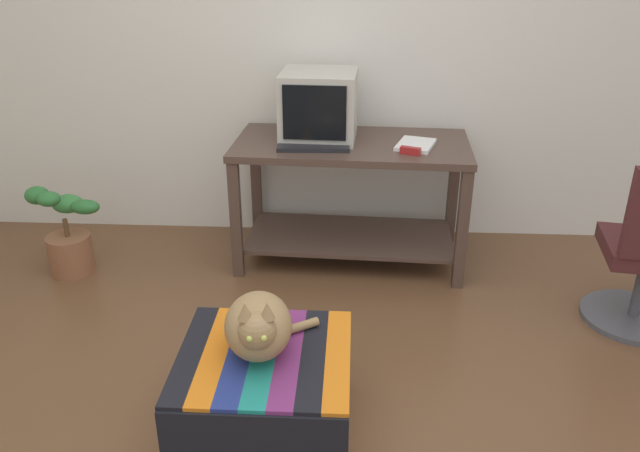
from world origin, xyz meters
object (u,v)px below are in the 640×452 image
at_px(tv_monitor, 318,106).
at_px(ottoman_with_blanket, 265,392).
at_px(book, 416,145).
at_px(keyboard, 313,147).
at_px(desk, 351,180).
at_px(potted_plant, 68,237).
at_px(stapler, 410,151).
at_px(cat, 259,326).

relative_size(tv_monitor, ottoman_with_blanket, 0.67).
distance_m(book, ottoman_with_blanket, 1.71).
bearing_deg(keyboard, desk, 32.21).
relative_size(tv_monitor, keyboard, 1.12).
xyz_separation_m(book, potted_plant, (-2.01, -0.20, -0.53)).
xyz_separation_m(book, ottoman_with_blanket, (-0.68, -1.46, -0.57)).
relative_size(desk, stapler, 12.53).
xyz_separation_m(keyboard, cat, (-0.12, -1.38, -0.27)).
bearing_deg(ottoman_with_blanket, desk, 78.31).
bearing_deg(tv_monitor, stapler, -25.77).
relative_size(book, cat, 0.63).
height_order(tv_monitor, cat, tv_monitor).
bearing_deg(tv_monitor, desk, -17.20).
bearing_deg(ottoman_with_blanket, book, 65.21).
xyz_separation_m(cat, potted_plant, (-1.31, 1.26, -0.26)).
bearing_deg(stapler, keyboard, 103.68).
bearing_deg(cat, desk, 70.43).
height_order(tv_monitor, book, tv_monitor).
xyz_separation_m(tv_monitor, keyboard, (-0.02, -0.21, -0.18)).
xyz_separation_m(desk, cat, (-0.33, -1.52, -0.03)).
relative_size(ottoman_with_blanket, cat, 1.64).
bearing_deg(cat, book, 57.31).
height_order(keyboard, ottoman_with_blanket, keyboard).
bearing_deg(ottoman_with_blanket, stapler, 64.33).
bearing_deg(cat, potted_plant, 129.10).
height_order(keyboard, book, keyboard).
distance_m(tv_monitor, stapler, 0.61).
relative_size(keyboard, potted_plant, 0.74).
distance_m(book, stapler, 0.15).
bearing_deg(desk, ottoman_with_blanket, -98.85).
height_order(book, potted_plant, book).
height_order(desk, stapler, stapler).
bearing_deg(book, ottoman_with_blanket, -97.50).
distance_m(cat, stapler, 1.49).
relative_size(keyboard, ottoman_with_blanket, 0.60).
xyz_separation_m(tv_monitor, stapler, (0.51, -0.28, -0.17)).
distance_m(tv_monitor, ottoman_with_blanket, 1.78).
distance_m(tv_monitor, book, 0.60).
distance_m(tv_monitor, keyboard, 0.28).
distance_m(ottoman_with_blanket, stapler, 1.58).
relative_size(book, stapler, 2.33).
xyz_separation_m(ottoman_with_blanket, cat, (-0.02, 0.01, 0.30)).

